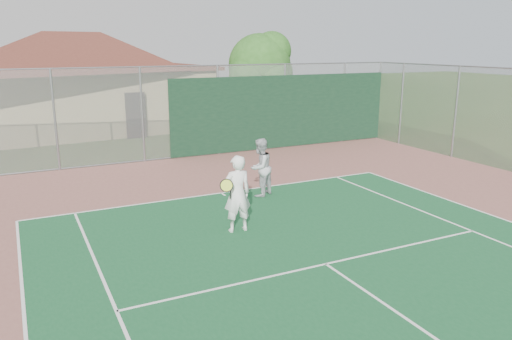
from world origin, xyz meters
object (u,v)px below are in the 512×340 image
Objects in this scene: clubhouse at (75,71)px; player_grey_back at (260,168)px; tree at (261,67)px; player_white_front at (237,194)px.

clubhouse is 15.41m from player_grey_back.
tree is (7.75, -5.74, 0.28)m from clubhouse.
clubhouse reaches higher than tree.
player_grey_back is (-4.68, -9.22, -2.38)m from tree.
tree is at bearing -41.81° from clubhouse.
player_white_front is at bearing -90.95° from clubhouse.
player_white_front is (-6.43, -11.52, -2.30)m from tree.
tree is at bearing -117.00° from player_white_front.
player_grey_back is at bearing -125.19° from player_white_front.
clubhouse is at bearing 143.49° from tree.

